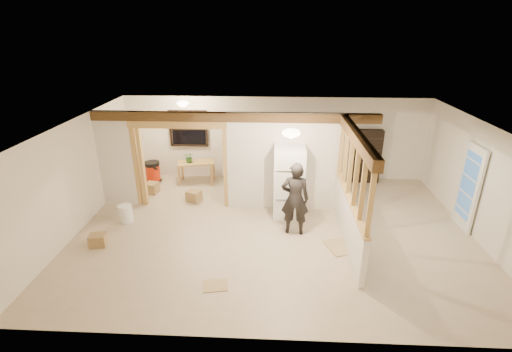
# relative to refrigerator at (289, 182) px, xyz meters

# --- Properties ---
(floor) EXTENTS (9.00, 6.50, 0.01)m
(floor) POSITION_rel_refrigerator_xyz_m (-0.35, -0.78, -0.90)
(floor) COLOR #BFA98E
(floor) RESTS_ON ground
(ceiling) EXTENTS (9.00, 6.50, 0.01)m
(ceiling) POSITION_rel_refrigerator_xyz_m (-0.35, -0.78, 1.61)
(ceiling) COLOR white
(wall_back) EXTENTS (9.00, 0.01, 2.50)m
(wall_back) POSITION_rel_refrigerator_xyz_m (-0.35, 2.47, 0.36)
(wall_back) COLOR silver
(wall_back) RESTS_ON floor
(wall_front) EXTENTS (9.00, 0.01, 2.50)m
(wall_front) POSITION_rel_refrigerator_xyz_m (-0.35, -4.03, 0.36)
(wall_front) COLOR silver
(wall_front) RESTS_ON floor
(wall_left) EXTENTS (0.01, 6.50, 2.50)m
(wall_left) POSITION_rel_refrigerator_xyz_m (-4.85, -0.78, 0.36)
(wall_left) COLOR silver
(wall_left) RESTS_ON floor
(wall_right) EXTENTS (0.01, 6.50, 2.50)m
(wall_right) POSITION_rel_refrigerator_xyz_m (4.15, -0.78, 0.36)
(wall_right) COLOR silver
(wall_right) RESTS_ON floor
(partition_left_stub) EXTENTS (0.90, 0.12, 2.50)m
(partition_left_stub) POSITION_rel_refrigerator_xyz_m (-4.40, 0.42, 0.36)
(partition_left_stub) COLOR silver
(partition_left_stub) RESTS_ON floor
(partition_center) EXTENTS (2.80, 0.12, 2.50)m
(partition_center) POSITION_rel_refrigerator_xyz_m (-0.15, 0.42, 0.36)
(partition_center) COLOR silver
(partition_center) RESTS_ON floor
(doorway_frame) EXTENTS (2.46, 0.14, 2.20)m
(doorway_frame) POSITION_rel_refrigerator_xyz_m (-2.75, 0.42, 0.21)
(doorway_frame) COLOR tan
(doorway_frame) RESTS_ON floor
(header_beam_back) EXTENTS (7.00, 0.18, 0.22)m
(header_beam_back) POSITION_rel_refrigerator_xyz_m (-1.35, 0.42, 1.49)
(header_beam_back) COLOR brown
(header_beam_back) RESTS_ON ceiling
(header_beam_right) EXTENTS (0.18, 3.30, 0.22)m
(header_beam_right) POSITION_rel_refrigerator_xyz_m (1.25, -1.18, 1.49)
(header_beam_right) COLOR brown
(header_beam_right) RESTS_ON ceiling
(pony_wall) EXTENTS (0.12, 3.20, 1.00)m
(pony_wall) POSITION_rel_refrigerator_xyz_m (1.25, -1.18, -0.39)
(pony_wall) COLOR silver
(pony_wall) RESTS_ON floor
(stud_partition) EXTENTS (0.14, 3.20, 1.32)m
(stud_partition) POSITION_rel_refrigerator_xyz_m (1.25, -1.18, 0.77)
(stud_partition) COLOR tan
(stud_partition) RESTS_ON pony_wall
(window_back) EXTENTS (1.12, 0.10, 1.10)m
(window_back) POSITION_rel_refrigerator_xyz_m (-2.95, 2.39, 0.66)
(window_back) COLOR black
(window_back) RESTS_ON wall_back
(french_door) EXTENTS (0.12, 0.86, 2.00)m
(french_door) POSITION_rel_refrigerator_xyz_m (4.07, -0.38, 0.11)
(french_door) COLOR white
(french_door) RESTS_ON floor
(ceiling_dome_main) EXTENTS (0.36, 0.36, 0.16)m
(ceiling_dome_main) POSITION_rel_refrigerator_xyz_m (-0.05, -1.28, 1.59)
(ceiling_dome_main) COLOR #FFEABF
(ceiling_dome_main) RESTS_ON ceiling
(ceiling_dome_util) EXTENTS (0.32, 0.32, 0.14)m
(ceiling_dome_util) POSITION_rel_refrigerator_xyz_m (-2.85, 1.52, 1.59)
(ceiling_dome_util) COLOR #FFEABF
(ceiling_dome_util) RESTS_ON ceiling
(hanging_bulb) EXTENTS (0.07, 0.07, 0.07)m
(hanging_bulb) POSITION_rel_refrigerator_xyz_m (-2.35, 0.82, 1.29)
(hanging_bulb) COLOR #FFD88C
(hanging_bulb) RESTS_ON ceiling
(refrigerator) EXTENTS (0.74, 0.71, 1.79)m
(refrigerator) POSITION_rel_refrigerator_xyz_m (0.00, 0.00, 0.00)
(refrigerator) COLOR silver
(refrigerator) RESTS_ON floor
(woman) EXTENTS (0.65, 0.45, 1.71)m
(woman) POSITION_rel_refrigerator_xyz_m (0.11, -0.87, -0.04)
(woman) COLOR black
(woman) RESTS_ON floor
(work_table) EXTENTS (1.13, 0.71, 0.66)m
(work_table) POSITION_rel_refrigerator_xyz_m (-2.68, 1.91, -0.56)
(work_table) COLOR tan
(work_table) RESTS_ON floor
(potted_plant) EXTENTS (0.37, 0.35, 0.33)m
(potted_plant) POSITION_rel_refrigerator_xyz_m (-2.85, 1.85, -0.07)
(potted_plant) COLOR #2C5726
(potted_plant) RESTS_ON work_table
(shop_vac) EXTENTS (0.59, 0.59, 0.63)m
(shop_vac) POSITION_rel_refrigerator_xyz_m (-4.03, 1.94, -0.58)
(shop_vac) COLOR #B72108
(shop_vac) RESTS_ON floor
(bookshelf) EXTENTS (0.81, 0.27, 1.61)m
(bookshelf) POSITION_rel_refrigerator_xyz_m (2.39, 2.26, -0.09)
(bookshelf) COLOR black
(bookshelf) RESTS_ON floor
(bucket) EXTENTS (0.36, 0.36, 0.42)m
(bucket) POSITION_rel_refrigerator_xyz_m (-3.93, -0.55, -0.68)
(bucket) COLOR silver
(bucket) RESTS_ON floor
(box_util_a) EXTENTS (0.44, 0.41, 0.30)m
(box_util_a) POSITION_rel_refrigerator_xyz_m (-2.51, 0.63, -0.74)
(box_util_a) COLOR #9B7A4B
(box_util_a) RESTS_ON floor
(box_util_b) EXTENTS (0.38, 0.38, 0.30)m
(box_util_b) POSITION_rel_refrigerator_xyz_m (-3.81, 1.11, -0.74)
(box_util_b) COLOR #9B7A4B
(box_util_b) RESTS_ON floor
(box_front) EXTENTS (0.38, 0.33, 0.27)m
(box_front) POSITION_rel_refrigerator_xyz_m (-4.13, -1.64, -0.76)
(box_front) COLOR #9B7A4B
(box_front) RESTS_ON floor
(floor_panel_near) EXTENTS (0.81, 0.81, 0.02)m
(floor_panel_near) POSITION_rel_refrigerator_xyz_m (1.13, -1.42, -0.88)
(floor_panel_near) COLOR tan
(floor_panel_near) RESTS_ON floor
(floor_panel_far) EXTENTS (0.50, 0.43, 0.01)m
(floor_panel_far) POSITION_rel_refrigerator_xyz_m (-1.41, -2.84, -0.89)
(floor_panel_far) COLOR tan
(floor_panel_far) RESTS_ON floor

